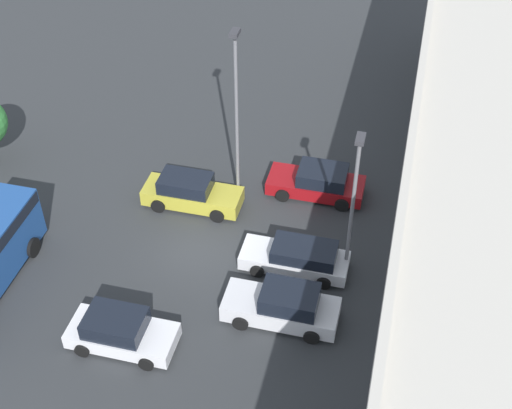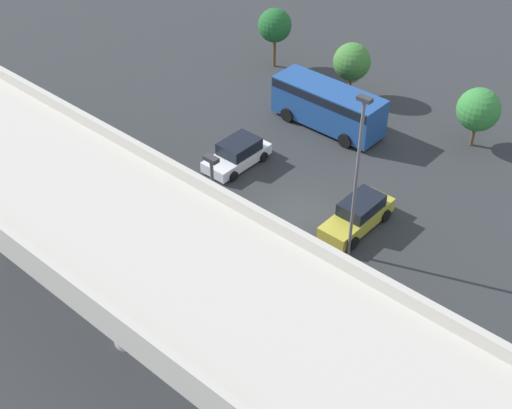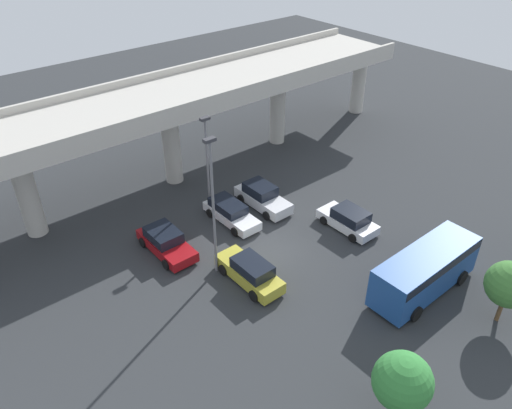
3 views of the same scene
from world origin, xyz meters
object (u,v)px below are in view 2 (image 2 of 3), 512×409
object	(u,v)px
parked_car_0	(327,296)
tree_front_left	(479,110)
lamp_post_near_aisle	(214,212)
tree_front_far_right	(275,25)
parked_car_2	(241,246)
parked_car_3	(199,220)
shuttle_bus	(328,104)
parked_car_1	(358,215)
parked_car_4	(238,154)
lamp_post_mid_lot	(357,170)
tree_front_right	(352,62)

from	to	relation	value
parked_car_0	tree_front_left	bearing A→B (deg)	5.35
lamp_post_near_aisle	tree_front_far_right	world-z (taller)	lamp_post_near_aisle
parked_car_2	parked_car_3	xyz separation A→B (m)	(2.99, 0.00, 0.10)
tree_front_far_right	parked_car_2	bearing A→B (deg)	125.77
parked_car_3	shuttle_bus	bearing A→B (deg)	6.06
parked_car_0	tree_front_left	size ratio (longest dim) A/B	1.23
shuttle_bus	tree_front_left	xyz separation A→B (m)	(-8.15, -4.21, 0.89)
parked_car_1	parked_car_4	xyz separation A→B (m)	(8.82, -0.10, -0.06)
parked_car_2	shuttle_bus	world-z (taller)	shuttle_bus
parked_car_2	parked_car_3	size ratio (longest dim) A/B	1.00
parked_car_4	parked_car_0	bearing A→B (deg)	61.87
parked_car_3	lamp_post_near_aisle	world-z (taller)	lamp_post_near_aisle
parked_car_4	lamp_post_mid_lot	distance (m)	11.03
parked_car_2	tree_front_far_right	distance (m)	21.44
parked_car_4	tree_front_right	xyz separation A→B (m)	(-0.21, -11.19, 1.91)
tree_front_left	tree_front_right	size ratio (longest dim) A/B	0.99
parked_car_2	parked_car_0	bearing A→B (deg)	-89.37
parked_car_0	shuttle_bus	world-z (taller)	shuttle_bus
parked_car_4	parked_car_2	bearing A→B (deg)	43.79
parked_car_0	parked_car_1	xyz separation A→B (m)	(2.35, -5.87, 0.05)
lamp_post_near_aisle	lamp_post_mid_lot	world-z (taller)	lamp_post_mid_lot
parked_car_4	shuttle_bus	distance (m)	7.23
parked_car_0	tree_front_far_right	bearing A→B (deg)	46.01
parked_car_4	lamp_post_mid_lot	size ratio (longest dim) A/B	0.47
lamp_post_mid_lot	tree_front_far_right	world-z (taller)	lamp_post_mid_lot
tree_front_far_right	lamp_post_mid_lot	bearing A→B (deg)	140.65
parked_car_3	parked_car_4	bearing A→B (deg)	24.83
tree_front_left	parked_car_2	bearing A→B (deg)	77.66
parked_car_1	lamp_post_near_aisle	xyz separation A→B (m)	(2.73, 8.05, 3.58)
shuttle_bus	parked_car_3	bearing A→B (deg)	-83.94
shuttle_bus	tree_front_left	world-z (taller)	tree_front_left
parked_car_3	tree_front_far_right	bearing A→B (deg)	28.69
parked_car_4	lamp_post_mid_lot	xyz separation A→B (m)	(-9.78, 2.24, 4.57)
parked_car_2	tree_front_right	world-z (taller)	tree_front_right
parked_car_0	lamp_post_near_aisle	size ratio (longest dim) A/B	0.65
lamp_post_mid_lot	tree_front_far_right	bearing A→B (deg)	-39.35
parked_car_4	tree_front_far_right	xyz separation A→B (m)	(6.67, -11.25, 2.48)
lamp_post_near_aisle	parked_car_0	bearing A→B (deg)	-156.84
parked_car_3	tree_front_far_right	distance (m)	19.85
tree_front_right	tree_front_far_right	bearing A→B (deg)	-0.46
parked_car_3	tree_front_far_right	xyz separation A→B (m)	(9.46, -17.28, 2.42)
parked_car_1	parked_car_4	world-z (taller)	parked_car_1
tree_front_left	tree_front_right	xyz separation A→B (m)	(9.35, 0.05, 0.10)
parked_car_4	lamp_post_near_aisle	world-z (taller)	lamp_post_near_aisle
lamp_post_near_aisle	tree_front_right	xyz separation A→B (m)	(5.88, -19.34, -1.73)
tree_front_left	tree_front_right	bearing A→B (deg)	0.28
parked_car_4	tree_front_right	distance (m)	11.35
parked_car_4	shuttle_bus	size ratio (longest dim) A/B	0.58
shuttle_bus	tree_front_left	bearing A→B (deg)	27.31
parked_car_1	parked_car_0	bearing A→B (deg)	21.83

